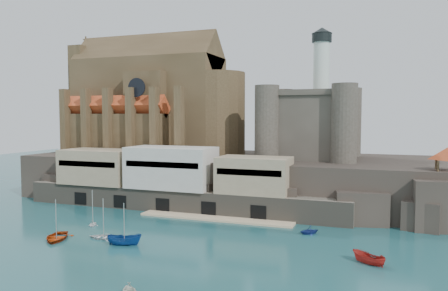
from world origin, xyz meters
TOP-DOWN VIEW (x-y plane):
  - ground at (0.00, 0.00)m, footprint 300.00×300.00m
  - promontory at (-0.19, 39.37)m, footprint 100.00×36.00m
  - quay at (-10.19, 23.07)m, footprint 70.00×12.00m
  - church at (-24.13, 41.85)m, footprint 47.00×25.93m
  - castle_keep at (16.08, 41.08)m, footprint 21.20×21.20m
  - rock_outcrop at (42.00, 25.84)m, footprint 14.50×10.50m
  - pavilion at (42.00, 26.00)m, footprint 6.40×6.40m
  - boat_0 at (-16.69, -3.28)m, footprint 4.68×3.10m
  - boat_2 at (-4.98, -2.12)m, footprint 2.54×2.51m
  - boat_4 at (-16.61, 5.82)m, footprint 2.53×1.94m
  - boat_5 at (30.00, 1.72)m, footprint 2.49×2.47m
  - boat_6 at (-10.12, -0.10)m, footprint 1.54×3.64m
  - boat_7 at (20.31, 13.75)m, footprint 3.20×3.35m

SIDE VIEW (x-z plane):
  - ground at x=0.00m, z-range 0.00..0.00m
  - boat_0 at x=-16.69m, z-range -3.18..3.18m
  - boat_2 at x=-4.98m, z-range -2.65..2.65m
  - boat_4 at x=-16.61m, z-range -1.30..1.30m
  - boat_5 at x=30.00m, z-range -2.39..2.39m
  - boat_6 at x=-10.12m, z-range -2.47..2.47m
  - boat_7 at x=20.31m, z-range -1.67..1.67m
  - rock_outcrop at x=42.00m, z-range -0.33..8.37m
  - promontory at x=-0.19m, z-range -0.08..9.92m
  - quay at x=-10.19m, z-range -0.46..12.59m
  - pavilion at x=42.00m, z-range 10.03..15.43m
  - castle_keep at x=16.08m, z-range 3.66..32.96m
  - church at x=-24.13m, z-range 6.88..37.38m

